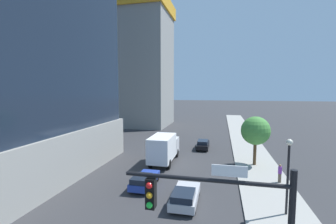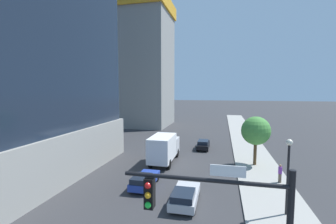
# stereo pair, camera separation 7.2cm
# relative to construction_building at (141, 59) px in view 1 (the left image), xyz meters

# --- Properties ---
(sidewalk) EXTENTS (4.82, 120.00, 0.15)m
(sidewalk) POSITION_rel_construction_building_xyz_m (23.69, -32.33, -16.43)
(sidewalk) COLOR #9E9B93
(sidewalk) RESTS_ON ground
(construction_building) EXTENTS (14.40, 16.25, 37.60)m
(construction_building) POSITION_rel_construction_building_xyz_m (0.00, 0.00, 0.00)
(construction_building) COLOR gray
(construction_building) RESTS_ON ground
(street_lamp) EXTENTS (0.44, 0.44, 5.35)m
(street_lamp) POSITION_rel_construction_building_xyz_m (24.14, -38.77, -12.81)
(street_lamp) COLOR black
(street_lamp) RESTS_ON sidewalk
(street_tree) EXTENTS (3.29, 3.29, 5.66)m
(street_tree) POSITION_rel_construction_building_xyz_m (23.46, -27.71, -12.36)
(street_tree) COLOR brown
(street_tree) RESTS_ON sidewalk
(car_black) EXTENTS (1.73, 4.67, 1.36)m
(car_black) POSITION_rel_construction_building_xyz_m (16.96, -20.99, -15.81)
(car_black) COLOR black
(car_black) RESTS_ON ground
(car_silver) EXTENTS (1.92, 4.40, 1.37)m
(car_silver) POSITION_rel_construction_building_xyz_m (16.96, -38.71, -15.81)
(car_silver) COLOR #B7B7BC
(car_silver) RESTS_ON ground
(car_blue) EXTENTS (1.74, 4.22, 1.34)m
(car_blue) POSITION_rel_construction_building_xyz_m (12.85, -36.36, -15.82)
(car_blue) COLOR #233D9E
(car_blue) RESTS_ON ground
(box_truck) EXTENTS (2.46, 7.04, 3.46)m
(box_truck) POSITION_rel_construction_building_xyz_m (12.85, -29.00, -14.59)
(box_truck) COLOR silver
(box_truck) RESTS_ON ground
(pedestrian_purple_shirt) EXTENTS (0.34, 0.34, 1.74)m
(pedestrian_purple_shirt) POSITION_rel_construction_building_xyz_m (25.06, -32.76, -15.46)
(pedestrian_purple_shirt) COLOR brown
(pedestrian_purple_shirt) RESTS_ON sidewalk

